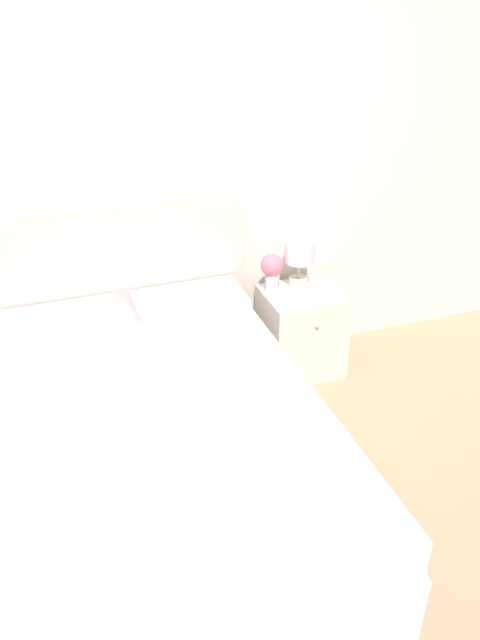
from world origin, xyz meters
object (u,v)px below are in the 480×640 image
object	(u,v)px
bed	(163,444)
flower_vase	(272,269)
nightstand	(301,332)
teacup	(307,292)
table_lamp	(299,257)

from	to	relation	value
bed	flower_vase	size ratio (longest dim) A/B	8.55
nightstand	flower_vase	size ratio (longest dim) A/B	2.26
nightstand	teacup	xyz separation A→B (m)	(-0.00, -0.05, 0.31)
flower_vase	teacup	xyz separation A→B (m)	(0.18, -0.13, -0.13)
flower_vase	teacup	size ratio (longest dim) A/B	2.36
table_lamp	teacup	size ratio (longest dim) A/B	2.90
teacup	table_lamp	bearing A→B (deg)	89.33
table_lamp	flower_vase	distance (m)	0.19
bed	nightstand	bearing A→B (deg)	35.08
nightstand	table_lamp	bearing A→B (deg)	90.89
nightstand	table_lamp	world-z (taller)	table_lamp
bed	table_lamp	xyz separation A→B (m)	(1.11, 0.86, 0.48)
table_lamp	nightstand	bearing A→B (deg)	-89.11
nightstand	table_lamp	xyz separation A→B (m)	(-0.00, 0.08, 0.50)
bed	table_lamp	bearing A→B (deg)	37.83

